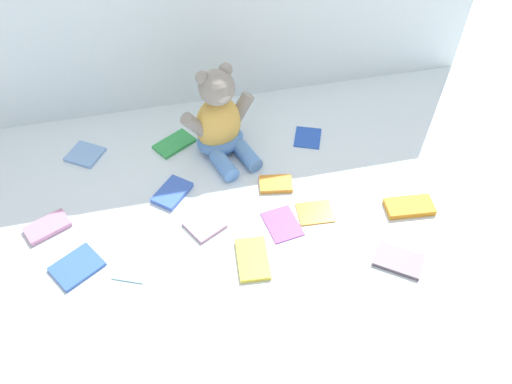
% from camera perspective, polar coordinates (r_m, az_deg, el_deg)
% --- Properties ---
extents(ground_plane, '(3.20, 3.20, 0.00)m').
position_cam_1_polar(ground_plane, '(1.55, -0.03, 0.34)').
color(ground_plane, silver).
extents(teddy_bear, '(0.25, 0.25, 0.30)m').
position_cam_1_polar(teddy_bear, '(1.60, -4.06, 7.78)').
color(teddy_bear, '#E5B24C').
rests_on(teddy_bear, ground_plane).
extents(book_case_0, '(0.14, 0.13, 0.01)m').
position_cam_1_polar(book_case_0, '(1.74, -18.49, 3.98)').
color(book_case_0, '#79A4DA').
rests_on(book_case_0, ground_plane).
extents(book_case_1, '(0.09, 0.14, 0.01)m').
position_cam_1_polar(book_case_1, '(1.38, -0.36, -7.47)').
color(book_case_1, yellow).
rests_on(book_case_1, ground_plane).
extents(book_case_2, '(0.12, 0.13, 0.01)m').
position_cam_1_polar(book_case_2, '(1.41, -13.48, -7.81)').
color(book_case_2, '#80BDC9').
rests_on(book_case_2, ground_plane).
extents(book_case_3, '(0.11, 0.08, 0.02)m').
position_cam_1_polar(book_case_3, '(1.56, 2.19, 0.96)').
color(book_case_3, orange).
rests_on(book_case_3, ground_plane).
extents(book_case_4, '(0.13, 0.13, 0.01)m').
position_cam_1_polar(book_case_4, '(1.46, -5.74, -3.64)').
color(book_case_4, '#A97E98').
rests_on(book_case_4, ground_plane).
extents(book_case_5, '(0.14, 0.08, 0.02)m').
position_cam_1_polar(book_case_5, '(1.56, 16.70, -1.57)').
color(book_case_5, orange).
rests_on(book_case_5, ground_plane).
extents(book_case_6, '(0.16, 0.15, 0.01)m').
position_cam_1_polar(book_case_6, '(1.45, -19.31, -7.85)').
color(book_case_6, '#2F56AA').
rests_on(book_case_6, ground_plane).
extents(book_case_7, '(0.13, 0.14, 0.02)m').
position_cam_1_polar(book_case_7, '(1.55, -9.31, -0.07)').
color(book_case_7, '#395DC0').
rests_on(book_case_7, ground_plane).
extents(book_case_8, '(0.12, 0.12, 0.01)m').
position_cam_1_polar(book_case_8, '(1.72, 5.77, 6.09)').
color(book_case_8, blue).
rests_on(book_case_8, ground_plane).
extents(book_case_9, '(0.11, 0.09, 0.01)m').
position_cam_1_polar(book_case_9, '(1.49, 6.60, -2.23)').
color(book_case_9, orange).
rests_on(book_case_9, ground_plane).
extents(book_case_10, '(0.15, 0.14, 0.01)m').
position_cam_1_polar(book_case_10, '(1.43, 15.57, -7.34)').
color(book_case_10, '#514752').
rests_on(book_case_10, ground_plane).
extents(book_case_11, '(0.15, 0.13, 0.01)m').
position_cam_1_polar(book_case_11, '(1.70, -9.08, 5.34)').
color(book_case_11, green).
rests_on(book_case_11, ground_plane).
extents(book_case_12, '(0.14, 0.11, 0.02)m').
position_cam_1_polar(book_case_12, '(1.56, -22.20, -3.62)').
color(book_case_12, '#B6749A').
rests_on(book_case_12, ground_plane).
extents(book_case_13, '(0.11, 0.13, 0.01)m').
position_cam_1_polar(book_case_13, '(1.46, 2.94, -3.52)').
color(book_case_13, '#8E3D96').
rests_on(book_case_13, ground_plane).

